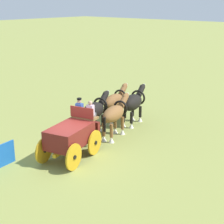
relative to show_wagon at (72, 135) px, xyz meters
The scene contains 6 objects.
ground_plane 1.17m from the show_wagon, 165.57° to the right, with size 220.00×220.00×0.00m, color olive.
show_wagon is the anchor object (origin of this frame).
draft_horse_rear_near 3.44m from the show_wagon, 25.22° to the left, with size 2.95×1.39×2.21m.
draft_horse_rear_off 3.46m from the show_wagon, ahead, with size 3.00×1.32×2.21m.
draft_horse_lead_near 6.03m from the show_wagon, 20.51° to the left, with size 3.15×1.36×2.12m.
draft_horse_lead_off 6.01m from the show_wagon, ahead, with size 2.97×1.41×2.22m.
Camera 1 is at (-10.84, -12.18, 7.46)m, focal length 57.67 mm.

